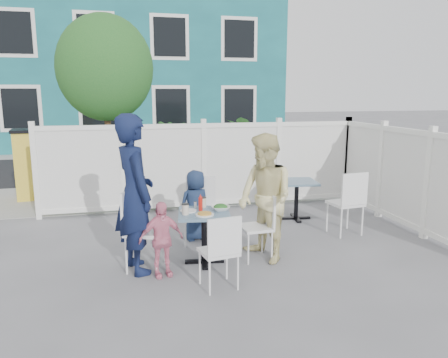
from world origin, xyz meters
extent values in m
plane|color=slate|center=(0.00, 0.00, 0.00)|extent=(80.00, 80.00, 0.00)
cube|color=gray|center=(0.00, 3.80, 0.01)|extent=(24.00, 2.60, 0.01)
cube|color=black|center=(0.00, 7.50, 0.00)|extent=(24.00, 5.00, 0.01)
cube|color=gray|center=(0.00, 10.60, 0.01)|extent=(24.00, 1.60, 0.01)
cube|color=#195B64|center=(-0.50, 14.00, 3.00)|extent=(11.00, 6.00, 6.00)
cube|color=black|center=(-3.00, 11.02, 1.60)|extent=(1.20, 0.04, 1.40)
cube|color=black|center=(1.00, 11.02, 1.60)|extent=(1.20, 0.04, 1.40)
cube|color=black|center=(-3.00, 11.02, 4.10)|extent=(1.20, 0.04, 1.40)
cube|color=black|center=(1.00, 11.02, 4.10)|extent=(1.20, 0.04, 1.40)
cube|color=white|center=(0.10, 2.40, 0.82)|extent=(5.80, 0.04, 1.40)
cube|color=white|center=(0.10, 2.40, 1.56)|extent=(5.86, 0.08, 0.08)
cube|color=white|center=(0.10, 2.40, 0.06)|extent=(5.86, 0.08, 0.12)
cube|color=white|center=(3.00, 0.60, 0.82)|extent=(0.04, 3.60, 1.40)
cube|color=white|center=(3.00, 0.60, 1.56)|extent=(0.08, 3.66, 0.08)
cube|color=white|center=(3.00, 0.60, 0.06)|extent=(0.08, 3.66, 0.12)
cylinder|color=#382316|center=(-1.60, 3.30, 1.20)|extent=(0.12, 0.12, 2.40)
ellipsoid|color=#1B521E|center=(-1.60, 3.30, 2.60)|extent=(1.80, 1.62, 1.98)
cube|color=gold|center=(-3.09, 4.00, 0.68)|extent=(0.79, 0.61, 1.37)
imported|color=#1B521E|center=(-0.41, 3.10, 0.81)|extent=(1.06, 1.06, 1.62)
imported|color=#1B521E|center=(1.47, 3.00, 0.82)|extent=(1.94, 1.94, 1.63)
cube|color=#3A5A79|center=(-0.39, -0.20, 0.66)|extent=(0.72, 0.72, 0.04)
cylinder|color=black|center=(-0.39, -0.20, 0.33)|extent=(0.07, 0.07, 0.62)
cube|color=black|center=(-0.39, -0.20, 0.02)|extent=(0.51, 0.14, 0.04)
cube|color=black|center=(-0.39, -0.20, 0.02)|extent=(0.14, 0.51, 0.04)
cube|color=#3A5A79|center=(1.52, 1.38, 0.66)|extent=(0.72, 0.72, 0.04)
cylinder|color=black|center=(1.52, 1.38, 0.33)|extent=(0.07, 0.07, 0.62)
cube|color=black|center=(1.52, 1.38, 0.02)|extent=(0.51, 0.14, 0.04)
cube|color=black|center=(1.52, 1.38, 0.02)|extent=(0.14, 0.51, 0.04)
cube|color=white|center=(-1.12, -0.22, 0.49)|extent=(0.57, 0.58, 0.04)
cube|color=white|center=(-1.31, -0.15, 0.76)|extent=(0.19, 0.44, 0.49)
cylinder|color=white|center=(-0.88, -0.10, 0.24)|extent=(0.03, 0.03, 0.49)
cylinder|color=white|center=(-1.02, -0.47, 0.24)|extent=(0.03, 0.03, 0.49)
cylinder|color=white|center=(-1.23, 0.03, 0.24)|extent=(0.03, 0.03, 0.49)
cylinder|color=white|center=(-1.36, -0.34, 0.24)|extent=(0.03, 0.03, 0.49)
cube|color=white|center=(0.30, -0.20, 0.42)|extent=(0.40, 0.42, 0.04)
cube|color=white|center=(0.48, -0.19, 0.66)|extent=(0.05, 0.40, 0.42)
cylinder|color=white|center=(0.14, -0.38, 0.21)|extent=(0.02, 0.02, 0.42)
cylinder|color=white|center=(0.13, -0.04, 0.21)|extent=(0.02, 0.02, 0.42)
cylinder|color=white|center=(0.47, -0.36, 0.21)|extent=(0.02, 0.02, 0.42)
cylinder|color=white|center=(0.45, -0.02, 0.21)|extent=(0.02, 0.02, 0.42)
cube|color=white|center=(-0.31, 0.56, 0.46)|extent=(0.53, 0.52, 0.04)
cube|color=white|center=(-0.25, 0.75, 0.72)|extent=(0.42, 0.16, 0.46)
cylinder|color=white|center=(-0.18, 0.34, 0.23)|extent=(0.02, 0.02, 0.46)
cylinder|color=white|center=(-0.54, 0.45, 0.23)|extent=(0.02, 0.02, 0.46)
cylinder|color=white|center=(-0.08, 0.68, 0.23)|extent=(0.02, 0.02, 0.46)
cylinder|color=white|center=(-0.44, 0.78, 0.23)|extent=(0.02, 0.02, 0.46)
cube|color=white|center=(-0.36, -0.93, 0.42)|extent=(0.44, 0.43, 0.04)
cube|color=white|center=(-0.33, -1.10, 0.65)|extent=(0.39, 0.09, 0.42)
cylinder|color=white|center=(-0.55, -0.80, 0.21)|extent=(0.02, 0.02, 0.42)
cylinder|color=white|center=(-0.23, -0.75, 0.21)|extent=(0.02, 0.02, 0.42)
cylinder|color=white|center=(-0.50, -1.11, 0.21)|extent=(0.02, 0.02, 0.42)
cylinder|color=white|center=(-0.17, -1.06, 0.21)|extent=(0.02, 0.02, 0.42)
cube|color=white|center=(1.94, 0.48, 0.48)|extent=(0.50, 0.48, 0.04)
cube|color=white|center=(1.97, 0.27, 0.75)|extent=(0.45, 0.09, 0.48)
cylinder|color=white|center=(1.73, 0.63, 0.24)|extent=(0.03, 0.03, 0.48)
cylinder|color=white|center=(2.11, 0.68, 0.24)|extent=(0.03, 0.03, 0.48)
cylinder|color=white|center=(1.78, 0.27, 0.24)|extent=(0.03, 0.03, 0.48)
cylinder|color=white|center=(2.16, 0.32, 0.24)|extent=(0.03, 0.03, 0.48)
imported|color=#0F1839|center=(-1.23, -0.23, 0.96)|extent=(0.64, 0.80, 1.92)
imported|color=gold|center=(0.40, -0.26, 0.83)|extent=(0.84, 0.96, 1.65)
imported|color=#1A2949|center=(-0.33, 0.73, 0.52)|extent=(0.57, 0.43, 1.05)
imported|color=pink|center=(-0.95, -0.47, 0.46)|extent=(0.57, 0.32, 0.91)
cylinder|color=white|center=(-0.41, -0.34, 0.68)|extent=(0.23, 0.23, 0.01)
cylinder|color=white|center=(-0.58, -0.12, 0.68)|extent=(0.21, 0.21, 0.01)
imported|color=white|center=(-0.17, -0.17, 0.70)|extent=(0.23, 0.23, 0.06)
cylinder|color=beige|center=(-0.63, -0.25, 0.74)|extent=(0.08, 0.08, 0.13)
cylinder|color=beige|center=(-0.36, 0.04, 0.74)|extent=(0.08, 0.08, 0.13)
cylinder|color=red|center=(-0.42, -0.12, 0.76)|extent=(0.05, 0.05, 0.17)
cylinder|color=white|center=(-0.46, 0.04, 0.71)|extent=(0.03, 0.03, 0.08)
cylinder|color=black|center=(-0.46, 0.05, 0.71)|extent=(0.03, 0.03, 0.08)
camera|label=1|loc=(-1.36, -5.41, 2.16)|focal=35.00mm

